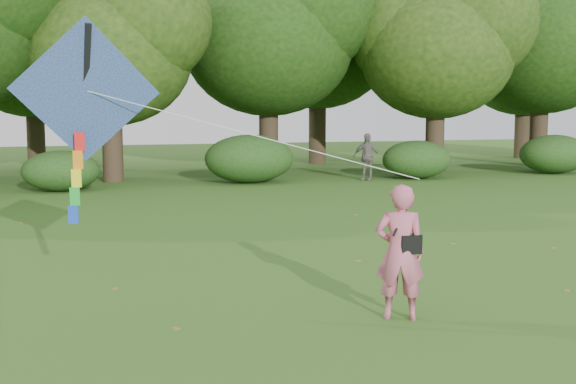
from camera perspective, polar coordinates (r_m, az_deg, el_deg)
name	(u,v)px	position (r m, az deg, el deg)	size (l,w,h in m)	color
ground	(371,311)	(10.45, 6.54, -9.29)	(100.00, 100.00, 0.00)	#265114
man_kite_flyer	(400,252)	(9.90, 8.83, -4.71)	(0.67, 0.44, 1.85)	#C25B76
bystander_right	(367,157)	(29.15, 6.24, 2.78)	(1.11, 0.46, 1.89)	slate
crossbody_bag	(409,243)	(9.90, 9.52, -4.00)	(0.43, 0.20, 0.72)	black
flying_kite	(86,95)	(10.57, -15.67, 7.41)	(5.24, 2.32, 2.89)	#2659A8
tree_line	(190,46)	(32.67, -7.73, 11.34)	(54.70, 15.30, 9.48)	#3A2D1E
shrub_band	(154,164)	(27.04, -10.56, 2.22)	(39.15, 3.22, 1.88)	#264919
fallen_leaves	(324,261)	(13.66, 2.84, -5.46)	(11.46, 10.16, 0.01)	olive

